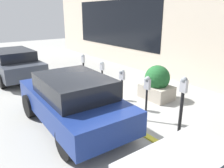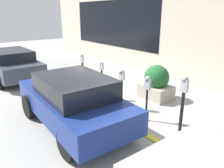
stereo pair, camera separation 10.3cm
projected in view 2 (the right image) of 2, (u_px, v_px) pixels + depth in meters
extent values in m
plane|color=#999993|center=(108.00, 112.00, 6.86)|extent=(40.00, 40.00, 0.00)
cube|color=gold|center=(106.00, 112.00, 6.80)|extent=(24.50, 0.16, 0.04)
cube|color=beige|center=(197.00, 34.00, 8.79)|extent=(24.50, 0.15, 4.30)
cube|color=black|center=(112.00, 23.00, 12.82)|extent=(7.35, 0.02, 2.58)
cylinder|color=black|center=(181.00, 116.00, 5.23)|extent=(0.08, 0.08, 1.23)
cube|color=#B7B7BC|center=(184.00, 86.00, 4.99)|extent=(0.17, 0.09, 0.30)
sphere|color=gray|center=(185.00, 79.00, 4.94)|extent=(0.15, 0.15, 0.15)
cylinder|color=black|center=(146.00, 105.00, 6.17)|extent=(0.06, 0.06, 0.96)
cube|color=#B7B7BC|center=(148.00, 84.00, 5.97)|extent=(0.18, 0.09, 0.29)
sphere|color=gray|center=(148.00, 79.00, 5.93)|extent=(0.16, 0.16, 0.16)
cylinder|color=black|center=(122.00, 94.00, 7.01)|extent=(0.07, 0.07, 0.97)
cube|color=#B7B7BC|center=(122.00, 75.00, 6.82)|extent=(0.20, 0.09, 0.25)
sphere|color=gray|center=(122.00, 72.00, 6.78)|extent=(0.17, 0.17, 0.17)
cylinder|color=black|center=(102.00, 84.00, 7.82)|extent=(0.06, 0.06, 1.05)
cube|color=#B7B7BC|center=(102.00, 67.00, 7.62)|extent=(0.15, 0.09, 0.24)
sphere|color=gray|center=(102.00, 63.00, 7.58)|extent=(0.13, 0.13, 0.13)
cylinder|color=black|center=(83.00, 76.00, 8.73)|extent=(0.07, 0.07, 1.10)
cube|color=#B7B7BC|center=(82.00, 59.00, 8.52)|extent=(0.14, 0.09, 0.26)
sphere|color=gray|center=(82.00, 56.00, 8.48)|extent=(0.12, 0.12, 0.12)
cube|color=#A39989|center=(156.00, 92.00, 7.88)|extent=(1.11, 0.82, 0.49)
sphere|color=#1E5628|center=(157.00, 78.00, 7.72)|extent=(0.89, 0.89, 0.89)
cube|color=navy|center=(73.00, 104.00, 5.87)|extent=(4.04, 1.87, 0.59)
cube|color=black|center=(74.00, 86.00, 5.58)|extent=(2.12, 1.59, 0.50)
cylinder|color=black|center=(77.00, 94.00, 7.35)|extent=(0.68, 0.21, 0.68)
cylinder|color=black|center=(29.00, 106.00, 6.42)|extent=(0.68, 0.21, 0.68)
cylinder|color=black|center=(125.00, 122.00, 5.50)|extent=(0.68, 0.21, 0.68)
cylinder|color=black|center=(67.00, 144.00, 4.57)|extent=(0.68, 0.21, 0.68)
cube|color=#383D47|center=(12.00, 66.00, 10.18)|extent=(4.25, 1.81, 0.62)
cube|color=black|center=(11.00, 55.00, 9.89)|extent=(2.22, 1.56, 0.44)
cylinder|color=black|center=(21.00, 65.00, 11.72)|extent=(0.60, 0.21, 0.60)
cylinder|color=black|center=(39.00, 75.00, 9.76)|extent=(0.60, 0.21, 0.60)
cylinder|color=black|center=(1.00, 82.00, 8.84)|extent=(0.60, 0.21, 0.60)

